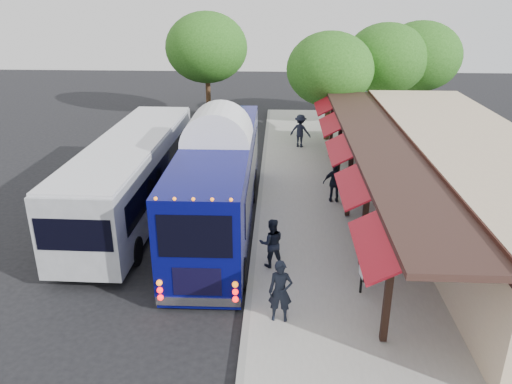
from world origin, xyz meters
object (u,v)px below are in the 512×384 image
(sign_board, at_px, (362,271))
(ped_d, at_px, (300,131))
(city_bus, at_px, (133,173))
(ped_a, at_px, (280,291))
(coach_bus, at_px, (219,177))
(ped_c, at_px, (335,183))
(ped_b, at_px, (272,243))

(sign_board, bearing_deg, ped_d, 87.40)
(ped_d, xyz_separation_m, sign_board, (1.37, -15.64, -0.20))
(city_bus, distance_m, ped_a, 9.75)
(city_bus, relative_size, ped_d, 6.26)
(coach_bus, bearing_deg, city_bus, 163.82)
(ped_c, bearing_deg, city_bus, 8.37)
(ped_c, xyz_separation_m, ped_d, (-1.26, 8.37, 0.08))
(ped_b, distance_m, ped_c, 6.35)
(coach_bus, xyz_separation_m, ped_b, (2.15, -3.38, -1.07))
(ped_a, height_order, ped_b, ped_a)
(ped_a, bearing_deg, ped_b, 98.13)
(city_bus, height_order, sign_board, city_bus)
(city_bus, height_order, ped_b, city_bus)
(coach_bus, distance_m, ped_a, 6.93)
(city_bus, bearing_deg, ped_a, -49.35)
(ped_a, relative_size, ped_d, 0.95)
(ped_d, relative_size, sign_board, 1.71)
(city_bus, relative_size, ped_b, 7.08)
(ped_b, bearing_deg, coach_bus, -65.95)
(ped_a, distance_m, ped_b, 3.03)
(ped_b, bearing_deg, ped_a, 87.46)
(ped_b, distance_m, sign_board, 3.21)
(city_bus, height_order, ped_d, city_bus)
(ped_d, bearing_deg, ped_a, 107.41)
(city_bus, xyz_separation_m, ped_a, (6.24, -7.46, -0.74))
(ped_a, xyz_separation_m, sign_board, (2.51, 1.48, -0.15))
(coach_bus, bearing_deg, ped_b, -58.00)
(coach_bus, xyz_separation_m, ped_c, (4.85, 2.36, -1.04))
(ped_b, bearing_deg, sign_board, 143.18)
(city_bus, bearing_deg, coach_bus, -15.00)
(coach_bus, height_order, ped_c, coach_bus)
(ped_a, xyz_separation_m, ped_b, (-0.31, 3.01, -0.06))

